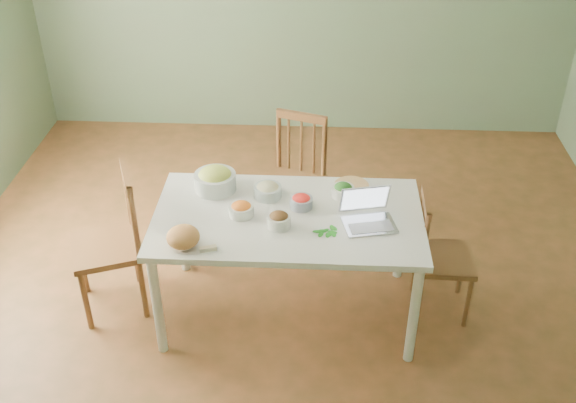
# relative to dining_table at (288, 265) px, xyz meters

# --- Properties ---
(floor) EXTENTS (5.00, 5.00, 0.00)m
(floor) POSITION_rel_dining_table_xyz_m (0.01, 0.19, -0.38)
(floor) COLOR #4D351A
(floor) RESTS_ON ground
(dining_table) EXTENTS (1.64, 0.92, 0.77)m
(dining_table) POSITION_rel_dining_table_xyz_m (0.00, 0.00, 0.00)
(dining_table) COLOR white
(dining_table) RESTS_ON floor
(chair_far) EXTENTS (0.53, 0.51, 0.95)m
(chair_far) POSITION_rel_dining_table_xyz_m (-0.01, 0.87, 0.09)
(chair_far) COLOR brown
(chair_far) RESTS_ON floor
(chair_left) EXTENTS (0.55, 0.56, 1.00)m
(chair_left) POSITION_rel_dining_table_xyz_m (-1.17, 0.01, 0.12)
(chair_left) COLOR brown
(chair_left) RESTS_ON floor
(chair_right) EXTENTS (0.38, 0.39, 0.86)m
(chair_right) POSITION_rel_dining_table_xyz_m (1.00, 0.08, 0.05)
(chair_right) COLOR brown
(chair_right) RESTS_ON floor
(bread_boule) EXTENTS (0.19, 0.19, 0.12)m
(bread_boule) POSITION_rel_dining_table_xyz_m (-0.58, -0.34, 0.45)
(bread_boule) COLOR tan
(bread_boule) RESTS_ON dining_table
(butter_stick) EXTENTS (0.10, 0.06, 0.03)m
(butter_stick) POSITION_rel_dining_table_xyz_m (-0.43, -0.38, 0.40)
(butter_stick) COLOR beige
(butter_stick) RESTS_ON dining_table
(bowl_squash) EXTENTS (0.35, 0.35, 0.15)m
(bowl_squash) POSITION_rel_dining_table_xyz_m (-0.48, 0.27, 0.46)
(bowl_squash) COLOR #DAE351
(bowl_squash) RESTS_ON dining_table
(bowl_carrot) EXTENTS (0.18, 0.18, 0.09)m
(bowl_carrot) POSITION_rel_dining_table_xyz_m (-0.28, -0.01, 0.43)
(bowl_carrot) COLOR orange
(bowl_carrot) RESTS_ON dining_table
(bowl_onion) EXTENTS (0.22, 0.22, 0.10)m
(bowl_onion) POSITION_rel_dining_table_xyz_m (-0.14, 0.20, 0.43)
(bowl_onion) COLOR beige
(bowl_onion) RESTS_ON dining_table
(bowl_mushroom) EXTENTS (0.17, 0.17, 0.09)m
(bowl_mushroom) POSITION_rel_dining_table_xyz_m (-0.05, -0.12, 0.43)
(bowl_mushroom) COLOR #3F2610
(bowl_mushroom) RESTS_ON dining_table
(bowl_redpep) EXTENTS (0.16, 0.16, 0.08)m
(bowl_redpep) POSITION_rel_dining_table_xyz_m (0.08, 0.09, 0.43)
(bowl_redpep) COLOR red
(bowl_redpep) RESTS_ON dining_table
(bowl_broccoli) EXTENTS (0.19, 0.19, 0.09)m
(bowl_broccoli) POSITION_rel_dining_table_xyz_m (0.34, 0.23, 0.43)
(bowl_broccoli) COLOR #0C410B
(bowl_broccoli) RESTS_ON dining_table
(flatbread) EXTENTS (0.28, 0.28, 0.02)m
(flatbread) POSITION_rel_dining_table_xyz_m (0.39, 0.34, 0.39)
(flatbread) COLOR tan
(flatbread) RESTS_ON dining_table
(basil_bunch) EXTENTS (0.17, 0.17, 0.02)m
(basil_bunch) POSITION_rel_dining_table_xyz_m (0.23, -0.16, 0.39)
(basil_bunch) COLOR #15720E
(basil_bunch) RESTS_ON dining_table
(laptop) EXTENTS (0.35, 0.33, 0.21)m
(laptop) POSITION_rel_dining_table_xyz_m (0.49, -0.09, 0.49)
(laptop) COLOR silver
(laptop) RESTS_ON dining_table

